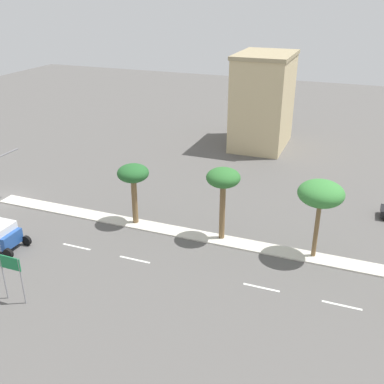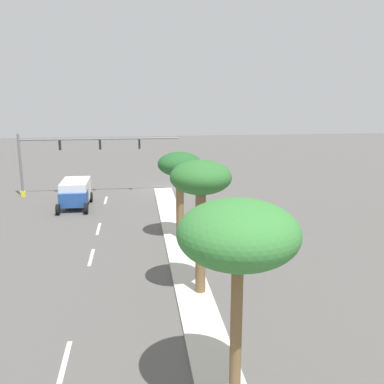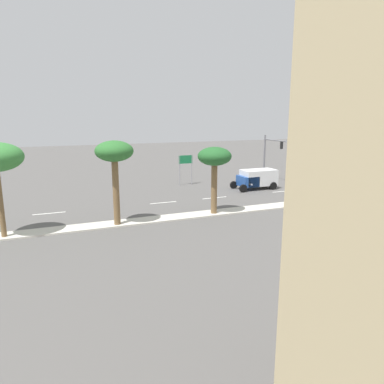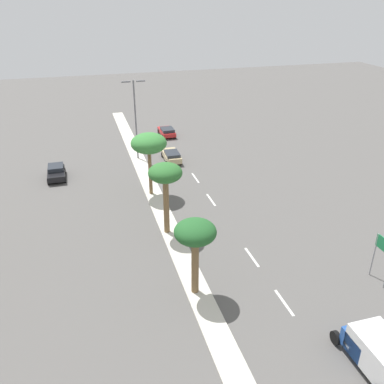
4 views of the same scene
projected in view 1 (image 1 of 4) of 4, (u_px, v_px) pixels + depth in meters
ground_plane at (237, 244)px, 40.26m from camera, size 160.00×160.00×0.00m
median_curb at (322, 259)px, 37.82m from camera, size 1.80×66.39×0.12m
lane_stripe_left at (77, 247)px, 39.77m from camera, size 0.20×2.80×0.01m
lane_stripe_front at (135, 260)px, 37.89m from camera, size 0.20×2.80×0.01m
lane_stripe_inboard at (261, 288)px, 34.36m from camera, size 0.20×2.80×0.01m
lane_stripe_mid at (342, 305)px, 32.44m from camera, size 0.20×2.80×0.01m
directional_road_sign at (11, 268)px, 31.81m from camera, size 0.10×1.79×3.75m
commercial_building at (263, 101)px, 62.77m from camera, size 10.65×7.36×12.87m
palm_tree_front at (133, 175)px, 41.73m from camera, size 2.95×2.95×5.90m
palm_tree_trailing at (223, 181)px, 38.72m from camera, size 2.96×2.96×6.69m
palm_tree_near at (321, 194)px, 35.94m from camera, size 3.72×3.72×6.78m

